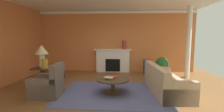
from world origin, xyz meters
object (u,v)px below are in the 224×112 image
at_px(armchair_near_window, 49,86).
at_px(vase_mantel_right, 124,45).
at_px(fireplace, 113,61).
at_px(table_lamp, 42,52).
at_px(potted_plant, 162,65).
at_px(vase_on_side_table, 45,64).
at_px(side_table, 43,76).
at_px(coffee_table, 113,82).
at_px(vase_tall_corner, 147,67).
at_px(sofa, 165,83).

relative_size(armchair_near_window, vase_mantel_right, 2.31).
relative_size(fireplace, table_lamp, 2.40).
bearing_deg(potted_plant, vase_on_side_table, -154.01).
xyz_separation_m(side_table, potted_plant, (4.38, 1.94, 0.09)).
bearing_deg(side_table, fireplace, 50.25).
height_order(vase_on_side_table, vase_mantel_right, vase_mantel_right).
bearing_deg(coffee_table, vase_tall_corner, 62.13).
bearing_deg(table_lamp, sofa, -2.77).
height_order(side_table, vase_mantel_right, vase_mantel_right).
distance_m(fireplace, armchair_near_window, 3.74).
relative_size(fireplace, armchair_near_window, 1.89).
distance_m(armchair_near_window, vase_mantel_right, 4.10).
distance_m(fireplace, vase_on_side_table, 3.45).
bearing_deg(coffee_table, table_lamp, 171.69).
bearing_deg(fireplace, vase_mantel_right, -5.11).
xyz_separation_m(fireplace, vase_mantel_right, (0.55, -0.05, 0.79)).
height_order(coffee_table, vase_mantel_right, vase_mantel_right).
height_order(armchair_near_window, coffee_table, armchair_near_window).
bearing_deg(coffee_table, fireplace, 93.19).
xyz_separation_m(sofa, potted_plant, (0.43, 2.13, 0.19)).
bearing_deg(potted_plant, vase_tall_corner, 146.52).
bearing_deg(sofa, vase_tall_corner, 93.93).
relative_size(armchair_near_window, vase_on_side_table, 3.08).
xyz_separation_m(armchair_near_window, vase_tall_corner, (3.26, 3.04, 0.02)).
relative_size(armchair_near_window, potted_plant, 1.14).
height_order(table_lamp, vase_mantel_right, vase_mantel_right).
height_order(fireplace, side_table, fireplace).
bearing_deg(armchair_near_window, side_table, 126.49).
relative_size(sofa, vase_on_side_table, 7.00).
height_order(side_table, vase_on_side_table, vase_on_side_table).
distance_m(armchair_near_window, vase_on_side_table, 0.88).
bearing_deg(vase_mantel_right, coffee_table, -97.46).
height_order(table_lamp, vase_tall_corner, table_lamp).
distance_m(sofa, vase_on_side_table, 3.84).
relative_size(coffee_table, potted_plant, 1.20).
bearing_deg(side_table, vase_on_side_table, -38.66).
bearing_deg(potted_plant, armchair_near_window, -145.62).
xyz_separation_m(armchair_near_window, vase_on_side_table, (-0.37, 0.58, 0.55)).
bearing_deg(sofa, potted_plant, 78.69).
distance_m(vase_tall_corner, potted_plant, 0.74).
height_order(fireplace, sofa, fireplace).
xyz_separation_m(coffee_table, vase_mantel_right, (0.38, 2.93, 0.99)).
bearing_deg(fireplace, side_table, -129.75).
relative_size(vase_mantel_right, potted_plant, 0.49).
height_order(fireplace, table_lamp, table_lamp).
bearing_deg(vase_mantel_right, armchair_near_window, -124.09).
bearing_deg(fireplace, armchair_near_window, -116.66).
bearing_deg(coffee_table, vase_mantel_right, 82.54).
relative_size(sofa, potted_plant, 2.59).
xyz_separation_m(vase_on_side_table, vase_mantel_right, (2.59, 2.71, 0.48)).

